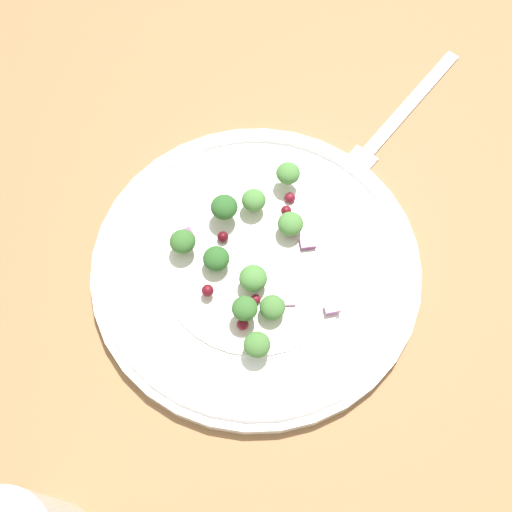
% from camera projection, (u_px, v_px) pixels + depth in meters
% --- Properties ---
extents(ground_plane, '(1.80, 1.80, 0.02)m').
position_uv_depth(ground_plane, '(214.00, 281.00, 0.55)').
color(ground_plane, olive).
extents(plate, '(0.27, 0.27, 0.02)m').
position_uv_depth(plate, '(256.00, 265.00, 0.53)').
color(plate, white).
rests_on(plate, ground_plane).
extents(dressing_pool, '(0.16, 0.16, 0.00)m').
position_uv_depth(dressing_pool, '(256.00, 263.00, 0.53)').
color(dressing_pool, white).
rests_on(dressing_pool, plate).
extents(broccoli_floret_0, '(0.02, 0.02, 0.02)m').
position_uv_depth(broccoli_floret_0, '(224.00, 207.00, 0.53)').
color(broccoli_floret_0, '#9EC684').
rests_on(broccoli_floret_0, plate).
extents(broccoli_floret_1, '(0.02, 0.02, 0.02)m').
position_uv_depth(broccoli_floret_1, '(275.00, 305.00, 0.50)').
color(broccoli_floret_1, '#ADD18E').
rests_on(broccoli_floret_1, plate).
extents(broccoli_floret_2, '(0.02, 0.02, 0.02)m').
position_uv_depth(broccoli_floret_2, '(288.00, 174.00, 0.55)').
color(broccoli_floret_2, '#8EB77A').
rests_on(broccoli_floret_2, plate).
extents(broccoli_floret_3, '(0.02, 0.02, 0.02)m').
position_uv_depth(broccoli_floret_3, '(254.00, 200.00, 0.54)').
color(broccoli_floret_3, '#ADD18E').
rests_on(broccoli_floret_3, plate).
extents(broccoli_floret_4, '(0.02, 0.02, 0.02)m').
position_uv_depth(broccoli_floret_4, '(245.00, 309.00, 0.49)').
color(broccoli_floret_4, '#8EB77A').
rests_on(broccoli_floret_4, plate).
extents(broccoli_floret_5, '(0.02, 0.02, 0.02)m').
position_uv_depth(broccoli_floret_5, '(221.00, 262.00, 0.52)').
color(broccoli_floret_5, '#8EB77A').
rests_on(broccoli_floret_5, plate).
extents(broccoli_floret_6, '(0.02, 0.02, 0.02)m').
position_uv_depth(broccoli_floret_6, '(253.00, 279.00, 0.51)').
color(broccoli_floret_6, '#9EC684').
rests_on(broccoli_floret_6, plate).
extents(broccoli_floret_7, '(0.02, 0.02, 0.02)m').
position_uv_depth(broccoli_floret_7, '(183.00, 241.00, 0.52)').
color(broccoli_floret_7, '#ADD18E').
rests_on(broccoli_floret_7, plate).
extents(broccoli_floret_8, '(0.02, 0.02, 0.02)m').
position_uv_depth(broccoli_floret_8, '(257.00, 345.00, 0.49)').
color(broccoli_floret_8, '#ADD18E').
rests_on(broccoli_floret_8, plate).
extents(broccoli_floret_9, '(0.02, 0.02, 0.02)m').
position_uv_depth(broccoli_floret_9, '(290.00, 224.00, 0.53)').
color(broccoli_floret_9, '#9EC684').
rests_on(broccoli_floret_9, plate).
extents(cranberry_0, '(0.01, 0.01, 0.01)m').
position_uv_depth(cranberry_0, '(290.00, 198.00, 0.55)').
color(cranberry_0, maroon).
rests_on(cranberry_0, plate).
extents(cranberry_1, '(0.01, 0.01, 0.01)m').
position_uv_depth(cranberry_1, '(293.00, 230.00, 0.54)').
color(cranberry_1, '#4C0A14').
rests_on(cranberry_1, plate).
extents(cranberry_2, '(0.01, 0.01, 0.01)m').
position_uv_depth(cranberry_2, '(243.00, 324.00, 0.50)').
color(cranberry_2, maroon).
rests_on(cranberry_2, plate).
extents(cranberry_3, '(0.01, 0.01, 0.01)m').
position_uv_depth(cranberry_3, '(254.00, 301.00, 0.51)').
color(cranberry_3, maroon).
rests_on(cranberry_3, plate).
extents(cranberry_4, '(0.01, 0.01, 0.01)m').
position_uv_depth(cranberry_4, '(286.00, 211.00, 0.54)').
color(cranberry_4, maroon).
rests_on(cranberry_4, plate).
extents(cranberry_5, '(0.01, 0.01, 0.01)m').
position_uv_depth(cranberry_5, '(223.00, 237.00, 0.53)').
color(cranberry_5, '#4C0A14').
rests_on(cranberry_5, plate).
extents(cranberry_6, '(0.01, 0.01, 0.01)m').
position_uv_depth(cranberry_6, '(208.00, 290.00, 0.51)').
color(cranberry_6, maroon).
rests_on(cranberry_6, plate).
extents(onion_bit_0, '(0.02, 0.02, 0.01)m').
position_uv_depth(onion_bit_0, '(256.00, 279.00, 0.52)').
color(onion_bit_0, '#934C84').
rests_on(onion_bit_0, plate).
extents(onion_bit_1, '(0.02, 0.02, 0.00)m').
position_uv_depth(onion_bit_1, '(308.00, 243.00, 0.53)').
color(onion_bit_1, '#843D75').
rests_on(onion_bit_1, plate).
extents(onion_bit_2, '(0.01, 0.01, 0.00)m').
position_uv_depth(onion_bit_2, '(187.00, 235.00, 0.54)').
color(onion_bit_2, '#843D75').
rests_on(onion_bit_2, plate).
extents(onion_bit_3, '(0.01, 0.01, 0.01)m').
position_uv_depth(onion_bit_3, '(332.00, 308.00, 0.51)').
color(onion_bit_3, '#A35B93').
rests_on(onion_bit_3, plate).
extents(onion_bit_4, '(0.02, 0.01, 0.00)m').
position_uv_depth(onion_bit_4, '(290.00, 299.00, 0.51)').
color(onion_bit_4, '#934C84').
rests_on(onion_bit_4, plate).
extents(fork, '(0.19, 0.02, 0.01)m').
position_uv_depth(fork, '(395.00, 121.00, 0.60)').
color(fork, silver).
rests_on(fork, ground_plane).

